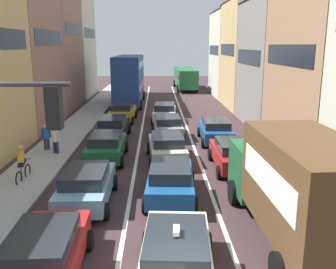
{
  "coord_description": "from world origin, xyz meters",
  "views": [
    {
      "loc": [
        -0.57,
        -6.93,
        6.12
      ],
      "look_at": [
        0.0,
        12.0,
        1.6
      ],
      "focal_mm": 40.14,
      "sensor_mm": 36.0,
      "label": 1
    }
  ],
  "objects_px": {
    "sedan_right_lane_behind_truck": "(233,154)",
    "pedestrian_far_sidewalk": "(46,136)",
    "sedan_centre_lane_fifth": "(165,112)",
    "taxi_centre_lane_front": "(176,256)",
    "coupe_centre_lane_fourth": "(167,126)",
    "sedan_centre_lane_second": "(170,180)",
    "hatchback_centre_lane_third": "(167,147)",
    "bus_far_queue_secondary": "(185,77)",
    "removalist_box_truck": "(295,183)",
    "sedan_left_lane_fourth": "(113,127)",
    "sedan_left_lane_third": "(107,146)",
    "pedestrian_near_kerb": "(55,139)",
    "cyclist_on_sidewalk": "(22,164)",
    "sedan_left_lane_front": "(44,254)",
    "wagon_right_lane_far": "(216,130)",
    "wagon_left_lane_second": "(86,185)",
    "sedan_left_lane_fifth": "(123,112)",
    "bus_mid_queue_primary": "(129,78)"
  },
  "relations": [
    {
      "from": "pedestrian_near_kerb",
      "to": "sedan_left_lane_fourth",
      "type": "bearing_deg",
      "value": -10.74
    },
    {
      "from": "sedan_centre_lane_fifth",
      "to": "bus_mid_queue_primary",
      "type": "relative_size",
      "value": 0.42
    },
    {
      "from": "sedan_right_lane_behind_truck",
      "to": "pedestrian_far_sidewalk",
      "type": "relative_size",
      "value": 2.59
    },
    {
      "from": "sedan_centre_lane_second",
      "to": "coupe_centre_lane_fourth",
      "type": "relative_size",
      "value": 1.0
    },
    {
      "from": "sedan_centre_lane_second",
      "to": "cyclist_on_sidewalk",
      "type": "relative_size",
      "value": 2.53
    },
    {
      "from": "sedan_centre_lane_fifth",
      "to": "bus_far_queue_secondary",
      "type": "distance_m",
      "value": 23.02
    },
    {
      "from": "sedan_left_lane_front",
      "to": "coupe_centre_lane_fourth",
      "type": "xyz_separation_m",
      "value": [
        3.69,
        15.93,
        0.0
      ]
    },
    {
      "from": "removalist_box_truck",
      "to": "bus_mid_queue_primary",
      "type": "bearing_deg",
      "value": 12.73
    },
    {
      "from": "taxi_centre_lane_front",
      "to": "sedan_left_lane_fourth",
      "type": "height_order",
      "value": "taxi_centre_lane_front"
    },
    {
      "from": "removalist_box_truck",
      "to": "wagon_right_lane_far",
      "type": "bearing_deg",
      "value": 0.93
    },
    {
      "from": "removalist_box_truck",
      "to": "sedan_right_lane_behind_truck",
      "type": "xyz_separation_m",
      "value": [
        -0.45,
        7.19,
        -1.18
      ]
    },
    {
      "from": "sedan_left_lane_fifth",
      "to": "bus_far_queue_secondary",
      "type": "bearing_deg",
      "value": -14.03
    },
    {
      "from": "cyclist_on_sidewalk",
      "to": "sedan_left_lane_third",
      "type": "bearing_deg",
      "value": -43.26
    },
    {
      "from": "removalist_box_truck",
      "to": "bus_far_queue_secondary",
      "type": "distance_m",
      "value": 42.26
    },
    {
      "from": "sedan_left_lane_front",
      "to": "pedestrian_near_kerb",
      "type": "height_order",
      "value": "pedestrian_near_kerb"
    },
    {
      "from": "sedan_left_lane_third",
      "to": "sedan_right_lane_behind_truck",
      "type": "relative_size",
      "value": 1.0
    },
    {
      "from": "removalist_box_truck",
      "to": "sedan_left_lane_third",
      "type": "bearing_deg",
      "value": 36.79
    },
    {
      "from": "removalist_box_truck",
      "to": "bus_far_queue_secondary",
      "type": "xyz_separation_m",
      "value": [
        -0.24,
        42.25,
        -0.21
      ]
    },
    {
      "from": "wagon_left_lane_second",
      "to": "sedan_left_lane_third",
      "type": "bearing_deg",
      "value": -0.46
    },
    {
      "from": "sedan_centre_lane_second",
      "to": "hatchback_centre_lane_third",
      "type": "bearing_deg",
      "value": 2.92
    },
    {
      "from": "hatchback_centre_lane_third",
      "to": "bus_far_queue_secondary",
      "type": "distance_m",
      "value": 33.81
    },
    {
      "from": "sedan_right_lane_behind_truck",
      "to": "pedestrian_near_kerb",
      "type": "relative_size",
      "value": 2.59
    },
    {
      "from": "sedan_left_lane_fifth",
      "to": "cyclist_on_sidewalk",
      "type": "xyz_separation_m",
      "value": [
        -3.32,
        -14.1,
        0.05
      ]
    },
    {
      "from": "sedan_centre_lane_second",
      "to": "sedan_left_lane_fifth",
      "type": "distance_m",
      "value": 16.49
    },
    {
      "from": "sedan_centre_lane_second",
      "to": "pedestrian_near_kerb",
      "type": "xyz_separation_m",
      "value": [
        -6.27,
        6.29,
        0.15
      ]
    },
    {
      "from": "removalist_box_truck",
      "to": "sedan_centre_lane_second",
      "type": "bearing_deg",
      "value": 45.06
    },
    {
      "from": "coupe_centre_lane_fourth",
      "to": "sedan_left_lane_fourth",
      "type": "height_order",
      "value": "same"
    },
    {
      "from": "sedan_centre_lane_fifth",
      "to": "bus_far_queue_secondary",
      "type": "relative_size",
      "value": 0.42
    },
    {
      "from": "coupe_centre_lane_fourth",
      "to": "pedestrian_near_kerb",
      "type": "relative_size",
      "value": 2.64
    },
    {
      "from": "sedan_left_lane_front",
      "to": "pedestrian_near_kerb",
      "type": "xyz_separation_m",
      "value": [
        -2.76,
        11.77,
        0.15
      ]
    },
    {
      "from": "sedan_centre_lane_second",
      "to": "pedestrian_near_kerb",
      "type": "bearing_deg",
      "value": 47.84
    },
    {
      "from": "sedan_centre_lane_second",
      "to": "pedestrian_far_sidewalk",
      "type": "xyz_separation_m",
      "value": [
        -7.0,
        7.08,
        0.15
      ]
    },
    {
      "from": "cyclist_on_sidewalk",
      "to": "sedan_right_lane_behind_truck",
      "type": "bearing_deg",
      "value": -78.83
    },
    {
      "from": "sedan_centre_lane_fifth",
      "to": "coupe_centre_lane_fourth",
      "type": "bearing_deg",
      "value": -176.36
    },
    {
      "from": "pedestrian_far_sidewalk",
      "to": "bus_far_queue_secondary",
      "type": "bearing_deg",
      "value": 148.66
    },
    {
      "from": "coupe_centre_lane_fourth",
      "to": "pedestrian_far_sidewalk",
      "type": "relative_size",
      "value": 2.64
    },
    {
      "from": "wagon_right_lane_far",
      "to": "bus_mid_queue_primary",
      "type": "relative_size",
      "value": 0.41
    },
    {
      "from": "sedan_centre_lane_second",
      "to": "wagon_left_lane_second",
      "type": "distance_m",
      "value": 3.34
    },
    {
      "from": "bus_far_queue_secondary",
      "to": "pedestrian_far_sidewalk",
      "type": "bearing_deg",
      "value": 160.67
    },
    {
      "from": "hatchback_centre_lane_third",
      "to": "coupe_centre_lane_fourth",
      "type": "bearing_deg",
      "value": -5.31
    },
    {
      "from": "bus_far_queue_secondary",
      "to": "sedan_left_lane_third",
      "type": "bearing_deg",
      "value": 167.53
    },
    {
      "from": "taxi_centre_lane_front",
      "to": "sedan_left_lane_front",
      "type": "relative_size",
      "value": 1.02
    },
    {
      "from": "sedan_centre_lane_second",
      "to": "cyclist_on_sidewalk",
      "type": "height_order",
      "value": "cyclist_on_sidewalk"
    },
    {
      "from": "coupe_centre_lane_fourth",
      "to": "bus_mid_queue_primary",
      "type": "height_order",
      "value": "bus_mid_queue_primary"
    },
    {
      "from": "taxi_centre_lane_front",
      "to": "sedan_centre_lane_second",
      "type": "xyz_separation_m",
      "value": [
        0.05,
        5.65,
        -0.0
      ]
    },
    {
      "from": "removalist_box_truck",
      "to": "coupe_centre_lane_fourth",
      "type": "height_order",
      "value": "removalist_box_truck"
    },
    {
      "from": "sedan_centre_lane_second",
      "to": "sedan_left_lane_third",
      "type": "height_order",
      "value": "same"
    },
    {
      "from": "sedan_centre_lane_fifth",
      "to": "taxi_centre_lane_front",
      "type": "bearing_deg",
      "value": -177.61
    },
    {
      "from": "sedan_centre_lane_second",
      "to": "sedan_centre_lane_fifth",
      "type": "bearing_deg",
      "value": 2.61
    },
    {
      "from": "sedan_left_lane_third",
      "to": "bus_far_queue_secondary",
      "type": "xyz_separation_m",
      "value": [
        6.78,
        33.31,
        0.96
      ]
    }
  ]
}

